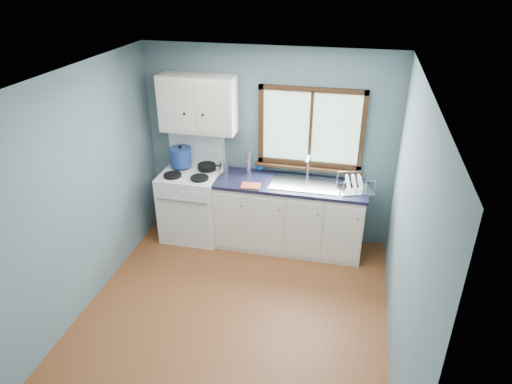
% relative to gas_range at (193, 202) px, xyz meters
% --- Properties ---
extents(floor, '(3.20, 3.60, 0.02)m').
position_rel_gas_range_xyz_m(floor, '(0.95, -1.47, -0.50)').
color(floor, brown).
rests_on(floor, ground).
extents(ceiling, '(3.20, 3.60, 0.02)m').
position_rel_gas_range_xyz_m(ceiling, '(0.95, -1.47, 2.02)').
color(ceiling, white).
rests_on(ceiling, wall_back).
extents(wall_back, '(3.20, 0.02, 2.50)m').
position_rel_gas_range_xyz_m(wall_back, '(0.95, 0.34, 0.76)').
color(wall_back, slate).
rests_on(wall_back, ground).
extents(wall_front, '(3.20, 0.02, 2.50)m').
position_rel_gas_range_xyz_m(wall_front, '(0.95, -3.28, 0.76)').
color(wall_front, slate).
rests_on(wall_front, ground).
extents(wall_left, '(0.02, 3.60, 2.50)m').
position_rel_gas_range_xyz_m(wall_left, '(-0.66, -1.47, 0.76)').
color(wall_left, slate).
rests_on(wall_left, ground).
extents(wall_right, '(0.02, 3.60, 2.50)m').
position_rel_gas_range_xyz_m(wall_right, '(2.56, -1.47, 0.76)').
color(wall_right, slate).
rests_on(wall_right, ground).
extents(gas_range, '(0.76, 0.69, 1.36)m').
position_rel_gas_range_xyz_m(gas_range, '(0.00, 0.00, 0.00)').
color(gas_range, white).
rests_on(gas_range, floor).
extents(base_cabinets, '(1.85, 0.60, 0.88)m').
position_rel_gas_range_xyz_m(base_cabinets, '(1.31, 0.02, -0.08)').
color(base_cabinets, silver).
rests_on(base_cabinets, floor).
extents(countertop, '(1.89, 0.64, 0.04)m').
position_rel_gas_range_xyz_m(countertop, '(1.31, 0.02, 0.41)').
color(countertop, black).
rests_on(countertop, base_cabinets).
extents(sink, '(0.84, 0.46, 0.44)m').
position_rel_gas_range_xyz_m(sink, '(1.49, 0.02, 0.37)').
color(sink, silver).
rests_on(sink, countertop).
extents(window, '(1.36, 0.10, 1.03)m').
position_rel_gas_range_xyz_m(window, '(1.48, 0.30, 0.98)').
color(window, '#9EC6A8').
rests_on(window, wall_back).
extents(upper_cabinets, '(0.95, 0.35, 0.70)m').
position_rel_gas_range_xyz_m(upper_cabinets, '(0.10, 0.15, 1.31)').
color(upper_cabinets, silver).
rests_on(upper_cabinets, wall_back).
extents(skillet, '(0.37, 0.30, 0.05)m').
position_rel_gas_range_xyz_m(skillet, '(0.18, 0.13, 0.49)').
color(skillet, black).
rests_on(skillet, gas_range).
extents(stockpot, '(0.29, 0.29, 0.28)m').
position_rel_gas_range_xyz_m(stockpot, '(-0.17, 0.13, 0.59)').
color(stockpot, navy).
rests_on(stockpot, gas_range).
extents(utensil_crock, '(0.15, 0.15, 0.40)m').
position_rel_gas_range_xyz_m(utensil_crock, '(0.42, 0.12, 0.51)').
color(utensil_crock, silver).
rests_on(utensil_crock, countertop).
extents(thermos, '(0.09, 0.09, 0.31)m').
position_rel_gas_range_xyz_m(thermos, '(0.73, 0.16, 0.58)').
color(thermos, silver).
rests_on(thermos, countertop).
extents(soap_bottle, '(0.11, 0.11, 0.24)m').
position_rel_gas_range_xyz_m(soap_bottle, '(0.86, 0.28, 0.55)').
color(soap_bottle, '#1565B3').
rests_on(soap_bottle, countertop).
extents(dish_towel, '(0.24, 0.18, 0.02)m').
position_rel_gas_range_xyz_m(dish_towel, '(0.85, -0.19, 0.43)').
color(dish_towel, '#C0512F').
rests_on(dish_towel, countertop).
extents(dish_rack, '(0.47, 0.41, 0.20)m').
position_rel_gas_range_xyz_m(dish_rack, '(2.08, -0.02, 0.48)').
color(dish_rack, silver).
rests_on(dish_rack, countertop).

